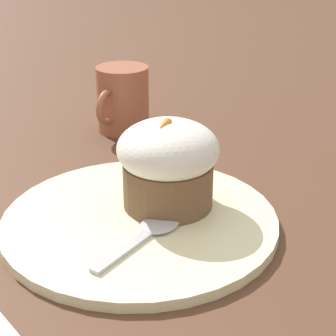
# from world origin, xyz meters

# --- Properties ---
(ground_plane) EXTENTS (4.00, 4.00, 0.00)m
(ground_plane) POSITION_xyz_m (0.00, 0.00, 0.00)
(ground_plane) COLOR #513323
(dessert_plate) EXTENTS (0.27, 0.27, 0.01)m
(dessert_plate) POSITION_xyz_m (0.00, 0.00, 0.01)
(dessert_plate) COLOR beige
(dessert_plate) RESTS_ON ground_plane
(carrot_cake) EXTENTS (0.10, 0.10, 0.09)m
(carrot_cake) POSITION_xyz_m (-0.03, 0.01, 0.06)
(carrot_cake) COLOR brown
(carrot_cake) RESTS_ON dessert_plate
(spoon) EXTENTS (0.12, 0.04, 0.01)m
(spoon) POSITION_xyz_m (0.02, 0.03, 0.01)
(spoon) COLOR #B7B7BC
(spoon) RESTS_ON dessert_plate
(coffee_cup) EXTENTS (0.10, 0.07, 0.09)m
(coffee_cup) POSITION_xyz_m (-0.22, -0.15, 0.05)
(coffee_cup) COLOR #9E563D
(coffee_cup) RESTS_ON ground_plane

